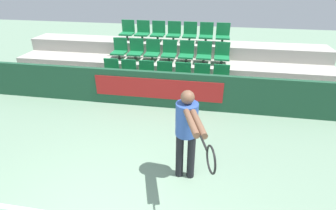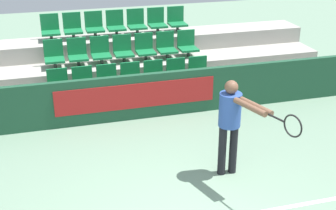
{
  "view_description": "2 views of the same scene",
  "coord_description": "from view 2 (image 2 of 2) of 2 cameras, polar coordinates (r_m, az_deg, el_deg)",
  "views": [
    {
      "loc": [
        1.24,
        -1.97,
        3.21
      ],
      "look_at": [
        0.48,
        2.48,
        0.85
      ],
      "focal_mm": 28.0,
      "sensor_mm": 36.0,
      "label": 1
    },
    {
      "loc": [
        -1.79,
        -4.62,
        4.11
      ],
      "look_at": [
        0.16,
        2.32,
        0.97
      ],
      "focal_mm": 50.0,
      "sensor_mm": 36.0,
      "label": 2
    }
  ],
  "objects": [
    {
      "name": "stadium_chair_19",
      "position": [
        11.67,
        -1.37,
        10.12
      ],
      "size": [
        0.42,
        0.43,
        0.59
      ],
      "color": "#333333",
      "rests_on": "bleacher_tier_back"
    },
    {
      "name": "stadium_chair_3",
      "position": [
        10.03,
        -4.49,
        3.25
      ],
      "size": [
        0.42,
        0.43,
        0.59
      ],
      "color": "#333333",
      "rests_on": "bleacher_tier_front"
    },
    {
      "name": "stadium_chair_17",
      "position": [
        11.47,
        -6.4,
        9.74
      ],
      "size": [
        0.42,
        0.43,
        0.59
      ],
      "color": "#333333",
      "rests_on": "bleacher_tier_back"
    },
    {
      "name": "stadium_chair_9",
      "position": [
        10.66,
        -8.22,
        6.46
      ],
      "size": [
        0.42,
        0.43,
        0.59
      ],
      "color": "#333333",
      "rests_on": "bleacher_tier_middle"
    },
    {
      "name": "stadium_chair_18",
      "position": [
        11.56,
        -3.86,
        9.95
      ],
      "size": [
        0.42,
        0.43,
        0.59
      ],
      "color": "#333333",
      "rests_on": "bleacher_tier_back"
    },
    {
      "name": "bleacher_tier_middle",
      "position": [
        10.82,
        -5.25,
        3.28
      ],
      "size": [
        9.41,
        0.88,
        0.76
      ],
      "color": "#ADA89E",
      "rests_on": "ground"
    },
    {
      "name": "stadium_chair_7",
      "position": [
        10.58,
        -13.72,
        5.9
      ],
      "size": [
        0.42,
        0.43,
        0.59
      ],
      "color": "#333333",
      "rests_on": "bleacher_tier_middle"
    },
    {
      "name": "stadium_chair_12",
      "position": [
        10.95,
        -0.2,
        7.16
      ],
      "size": [
        0.42,
        0.43,
        0.59
      ],
      "color": "#333333",
      "rests_on": "bleacher_tier_middle"
    },
    {
      "name": "stadium_chair_2",
      "position": [
        9.96,
        -7.37,
        2.95
      ],
      "size": [
        0.42,
        0.43,
        0.59
      ],
      "color": "#333333",
      "rests_on": "bleacher_tier_front"
    },
    {
      "name": "stadium_chair_4",
      "position": [
        10.14,
        -1.65,
        3.53
      ],
      "size": [
        0.42,
        0.43,
        0.59
      ],
      "color": "#333333",
      "rests_on": "bleacher_tier_front"
    },
    {
      "name": "stadium_chair_5",
      "position": [
        10.27,
        1.12,
        3.79
      ],
      "size": [
        0.42,
        0.43,
        0.59
      ],
      "color": "#333333",
      "rests_on": "bleacher_tier_front"
    },
    {
      "name": "stadium_chair_16",
      "position": [
        11.4,
        -8.96,
        9.52
      ],
      "size": [
        0.42,
        0.43,
        0.59
      ],
      "color": "#333333",
      "rests_on": "bleacher_tier_back"
    },
    {
      "name": "stadium_chair_1",
      "position": [
        9.9,
        -10.29,
        2.65
      ],
      "size": [
        0.42,
        0.43,
        0.59
      ],
      "color": "#333333",
      "rests_on": "bleacher_tier_front"
    },
    {
      "name": "bleacher_tier_front",
      "position": [
        10.09,
        -4.27,
        0.61
      ],
      "size": [
        9.41,
        0.88,
        0.38
      ],
      "color": "#ADA89E",
      "rests_on": "ground"
    },
    {
      "name": "stadium_chair_14",
      "position": [
        11.33,
        -14.15,
        9.01
      ],
      "size": [
        0.42,
        0.43,
        0.59
      ],
      "color": "#333333",
      "rests_on": "bleacher_tier_back"
    },
    {
      "name": "stadium_chair_6",
      "position": [
        10.42,
        3.82,
        4.04
      ],
      "size": [
        0.42,
        0.43,
        0.59
      ],
      "color": "#333333",
      "rests_on": "bleacher_tier_front"
    },
    {
      "name": "barrier_wall",
      "position": [
        9.51,
        -3.68,
        1.02
      ],
      "size": [
        9.81,
        0.14,
        0.95
      ],
      "color": "#1E4C33",
      "rests_on": "ground"
    },
    {
      "name": "stadium_chair_13",
      "position": [
        11.09,
        2.37,
        7.36
      ],
      "size": [
        0.42,
        0.43,
        0.59
      ],
      "color": "#333333",
      "rests_on": "bleacher_tier_middle"
    },
    {
      "name": "stadium_chair_15",
      "position": [
        11.35,
        -11.55,
        9.28
      ],
      "size": [
        0.42,
        0.43,
        0.59
      ],
      "color": "#333333",
      "rests_on": "bleacher_tier_back"
    },
    {
      "name": "stadium_chair_11",
      "position": [
        10.83,
        -2.82,
        6.95
      ],
      "size": [
        0.42,
        0.43,
        0.59
      ],
      "color": "#333333",
      "rests_on": "bleacher_tier_middle"
    },
    {
      "name": "stadium_chair_8",
      "position": [
        10.61,
        -10.96,
        6.19
      ],
      "size": [
        0.42,
        0.43,
        0.59
      ],
      "color": "#333333",
      "rests_on": "bleacher_tier_middle"
    },
    {
      "name": "stadium_chair_20",
      "position": [
        11.8,
        1.07,
        10.28
      ],
      "size": [
        0.42,
        0.43,
        0.59
      ],
      "color": "#333333",
      "rests_on": "bleacher_tier_back"
    },
    {
      "name": "bleacher_tier_back",
      "position": [
        11.58,
        -6.11,
        5.6
      ],
      "size": [
        9.41,
        0.88,
        1.14
      ],
      "color": "#ADA89E",
      "rests_on": "ground"
    },
    {
      "name": "tennis_player",
      "position": [
        7.34,
        7.88,
        -1.61
      ],
      "size": [
        0.62,
        1.53,
        1.62
      ],
      "rotation": [
        0.0,
        0.0,
        0.31
      ],
      "color": "black",
      "rests_on": "ground"
    },
    {
      "name": "stadium_chair_10",
      "position": [
        10.73,
        -5.5,
        6.71
      ],
      "size": [
        0.42,
        0.43,
        0.59
      ],
      "color": "#333333",
      "rests_on": "bleacher_tier_middle"
    },
    {
      "name": "stadium_chair_0",
      "position": [
        9.88,
        -13.24,
        2.33
      ],
      "size": [
        0.42,
        0.43,
        0.59
      ],
      "color": "#333333",
      "rests_on": "bleacher_tier_front"
    }
  ]
}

